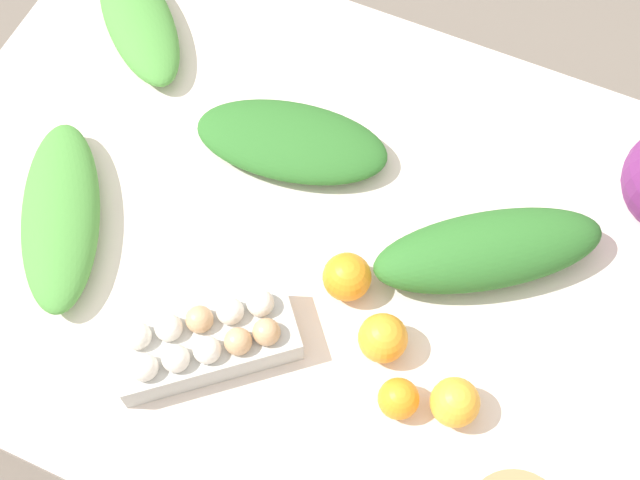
{
  "coord_description": "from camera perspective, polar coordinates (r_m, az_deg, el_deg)",
  "views": [
    {
      "loc": [
        -0.27,
        0.61,
        2.07
      ],
      "look_at": [
        0.0,
        0.0,
        0.73
      ],
      "focal_mm": 50.0,
      "sensor_mm": 36.0,
      "label": 1
    }
  ],
  "objects": [
    {
      "name": "ground_plane",
      "position": [
        2.18,
        -0.0,
        -8.6
      ],
      "size": [
        8.0,
        8.0,
        0.0
      ],
      "primitive_type": "plane",
      "color": "#70665B"
    },
    {
      "name": "dining_table",
      "position": [
        1.59,
        -0.0,
        -1.58
      ],
      "size": [
        1.46,
        1.03,
        0.71
      ],
      "color": "silver",
      "rests_on": "ground_plane"
    },
    {
      "name": "egg_carton",
      "position": [
        1.42,
        -7.35,
        -6.44
      ],
      "size": [
        0.29,
        0.27,
        0.09
      ],
      "rotation": [
        0.0,
        0.0,
        3.85
      ],
      "color": "#B7B7B2",
      "rests_on": "dining_table"
    },
    {
      "name": "greens_bunch_scallion",
      "position": [
        1.59,
        -1.83,
        6.32
      ],
      "size": [
        0.37,
        0.22,
        0.06
      ],
      "primitive_type": "ellipsoid",
      "rotation": [
        0.0,
        0.0,
        3.33
      ],
      "color": "#2D6B28",
      "rests_on": "dining_table"
    },
    {
      "name": "greens_bunch_chard",
      "position": [
        1.49,
        10.73,
        -0.65
      ],
      "size": [
        0.39,
        0.33,
        0.1
      ],
      "primitive_type": "ellipsoid",
      "rotation": [
        0.0,
        0.0,
        0.61
      ],
      "color": "#2D6B28",
      "rests_on": "dining_table"
    },
    {
      "name": "greens_bunch_kale",
      "position": [
        1.57,
        -16.25,
        1.56
      ],
      "size": [
        0.29,
        0.38,
        0.07
      ],
      "primitive_type": "ellipsoid",
      "rotation": [
        0.0,
        0.0,
        2.08
      ],
      "color": "#4C933D",
      "rests_on": "dining_table"
    },
    {
      "name": "greens_bunch_dandelion",
      "position": [
        1.78,
        -11.52,
        13.65
      ],
      "size": [
        0.33,
        0.32,
        0.07
      ],
      "primitive_type": "ellipsoid",
      "rotation": [
        0.0,
        0.0,
        5.52
      ],
      "color": "#4C933D",
      "rests_on": "dining_table"
    },
    {
      "name": "orange_0",
      "position": [
        1.39,
        5.05,
        -10.08
      ],
      "size": [
        0.06,
        0.06,
        0.06
      ],
      "primitive_type": "sphere",
      "color": "orange",
      "rests_on": "dining_table"
    },
    {
      "name": "orange_1",
      "position": [
        1.45,
        1.74,
        -2.38
      ],
      "size": [
        0.08,
        0.08,
        0.08
      ],
      "primitive_type": "sphere",
      "color": "orange",
      "rests_on": "dining_table"
    },
    {
      "name": "orange_2",
      "position": [
        1.41,
        4.05,
        -6.28
      ],
      "size": [
        0.08,
        0.08,
        0.08
      ],
      "primitive_type": "sphere",
      "color": "orange",
      "rests_on": "dining_table"
    },
    {
      "name": "orange_3",
      "position": [
        1.39,
        8.63,
        -10.23
      ],
      "size": [
        0.08,
        0.08,
        0.08
      ],
      "primitive_type": "sphere",
      "color": "#F9A833",
      "rests_on": "dining_table"
    }
  ]
}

